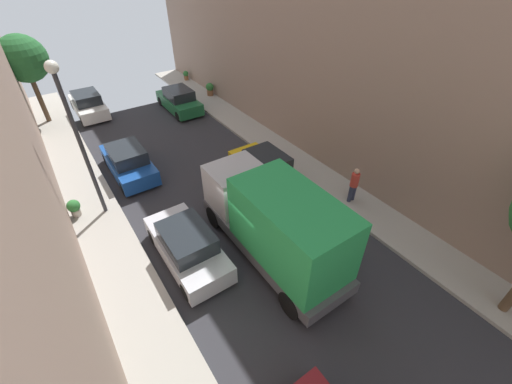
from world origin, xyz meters
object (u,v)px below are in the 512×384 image
at_px(parked_car_right_2, 179,101).
at_px(lamp_post, 74,125).
at_px(potted_plant_2, 210,89).
at_px(potted_plant_3, 186,75).
at_px(parked_car_left_1, 187,246).
at_px(pedestrian, 354,184).
at_px(parked_car_right_1, 266,168).
at_px(street_tree_0, 23,59).
at_px(potted_plant_1, 74,207).
at_px(parked_car_left_3, 88,105).
at_px(delivery_truck, 275,223).
at_px(parked_car_left_2, 128,162).

distance_m(parked_car_right_2, lamp_post, 11.64).
bearing_deg(potted_plant_2, potted_plant_3, 90.50).
relative_size(parked_car_left_1, pedestrian, 2.44).
distance_m(parked_car_right_1, parked_car_right_2, 10.32).
bearing_deg(street_tree_0, parked_car_left_1, -80.81).
distance_m(potted_plant_1, potted_plant_3, 17.33).
relative_size(parked_car_left_3, potted_plant_2, 4.50).
xyz_separation_m(parked_car_left_3, street_tree_0, (-2.58, 0.22, 3.34)).
height_order(pedestrian, potted_plant_1, pedestrian).
bearing_deg(parked_car_left_3, delivery_truck, -81.20).
xyz_separation_m(parked_car_left_1, parked_car_left_3, (0.00, 15.72, 0.00)).
xyz_separation_m(parked_car_left_2, potted_plant_3, (8.30, 11.09, -0.17)).
xyz_separation_m(parked_car_left_1, potted_plant_3, (8.30, 18.04, -0.17)).
height_order(street_tree_0, lamp_post, lamp_post).
bearing_deg(parked_car_right_2, pedestrian, -81.19).
height_order(parked_car_right_1, potted_plant_1, parked_car_right_1).
bearing_deg(street_tree_0, pedestrian, -59.29).
bearing_deg(potted_plant_1, street_tree_0, 87.81).
bearing_deg(potted_plant_2, parked_car_right_1, -104.60).
relative_size(parked_car_left_2, street_tree_0, 0.79).
bearing_deg(parked_car_left_2, parked_car_left_1, -90.00).
height_order(parked_car_left_3, pedestrian, pedestrian).
xyz_separation_m(pedestrian, street_tree_0, (-10.15, 17.08, 2.99)).
bearing_deg(parked_car_left_2, parked_car_left_3, 90.00).
relative_size(parked_car_right_2, potted_plant_3, 5.66).
bearing_deg(delivery_truck, potted_plant_1, 130.72).
height_order(delivery_truck, street_tree_0, street_tree_0).
distance_m(potted_plant_1, lamp_post, 3.88).
bearing_deg(parked_car_right_1, pedestrian, -59.43).
distance_m(delivery_truck, potted_plant_1, 8.82).
bearing_deg(delivery_truck, parked_car_left_2, 107.30).
relative_size(parked_car_left_2, parked_car_left_3, 1.00).
height_order(parked_car_right_1, lamp_post, lamp_post).
distance_m(parked_car_left_3, potted_plant_2, 8.56).
distance_m(parked_car_right_1, delivery_truck, 5.15).
xyz_separation_m(parked_car_left_2, parked_car_left_3, (0.00, 8.77, 0.00)).
relative_size(parked_car_left_1, parked_car_right_2, 1.00).
xyz_separation_m(pedestrian, potted_plant_2, (0.77, 14.96, -0.42)).
bearing_deg(parked_car_left_1, lamp_post, 112.86).
height_order(delivery_truck, lamp_post, lamp_post).
height_order(potted_plant_2, lamp_post, lamp_post).
relative_size(potted_plant_1, potted_plant_2, 0.85).
bearing_deg(parked_car_right_2, parked_car_left_1, -112.80).
bearing_deg(parked_car_right_2, parked_car_left_2, -132.48).
height_order(parked_car_right_1, pedestrian, pedestrian).
xyz_separation_m(parked_car_left_1, parked_car_right_2, (5.40, 12.84, 0.00)).
relative_size(potted_plant_2, lamp_post, 0.15).
height_order(pedestrian, street_tree_0, street_tree_0).
xyz_separation_m(delivery_truck, street_tree_0, (-5.28, 17.65, 2.28)).
distance_m(parked_car_left_3, parked_car_right_2, 6.12).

